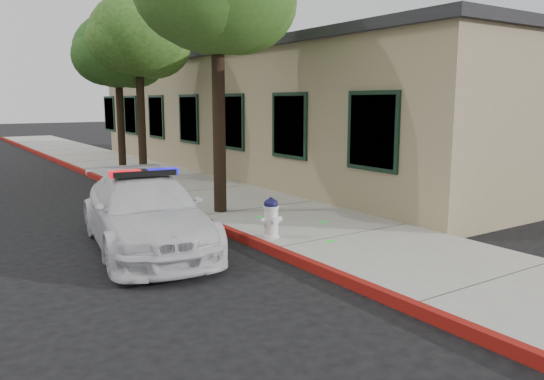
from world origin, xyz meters
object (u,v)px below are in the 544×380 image
at_px(fire_hydrant, 271,218).
at_px(clapboard_building, 288,113).
at_px(street_tree_mid, 139,39).
at_px(street_tree_far, 119,54).
at_px(police_car, 146,212).

bearing_deg(fire_hydrant, clapboard_building, 58.52).
distance_m(fire_hydrant, street_tree_mid, 9.22).
relative_size(street_tree_mid, street_tree_far, 1.10).
height_order(street_tree_mid, street_tree_far, street_tree_mid).
bearing_deg(fire_hydrant, street_tree_far, 93.25).
distance_m(police_car, fire_hydrant, 2.21).
bearing_deg(street_tree_far, fire_hydrant, -92.31).
bearing_deg(clapboard_building, street_tree_mid, -179.20).
xyz_separation_m(fire_hydrant, street_tree_mid, (0.74, 8.33, 3.89)).
distance_m(fire_hydrant, street_tree_far, 9.80).
distance_m(police_car, street_tree_mid, 8.59).
distance_m(clapboard_building, street_tree_far, 6.31).
xyz_separation_m(clapboard_building, police_car, (-8.27, -7.33, -1.48)).
relative_size(police_car, street_tree_far, 0.91).
height_order(police_car, fire_hydrant, police_car).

